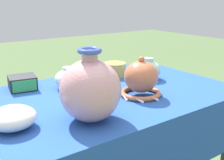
% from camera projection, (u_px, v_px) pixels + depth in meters
% --- Properties ---
extents(display_table, '(1.29, 0.74, 0.79)m').
position_uv_depth(display_table, '(97.00, 113.00, 1.25)').
color(display_table, '#38383D').
rests_on(display_table, ground_plane).
extents(vase_tall_bulbous, '(0.21, 0.21, 0.26)m').
position_uv_depth(vase_tall_bulbous, '(90.00, 90.00, 0.96)').
color(vase_tall_bulbous, '#D19399').
rests_on(vase_tall_bulbous, display_table).
extents(vase_dome_bell, '(0.19, 0.19, 0.18)m').
position_uv_depth(vase_dome_bell, '(141.00, 80.00, 1.21)').
color(vase_dome_bell, '#BC6642').
rests_on(vase_dome_bell, display_table).
extents(mosaic_tile_box, '(0.14, 0.14, 0.06)m').
position_uv_depth(mosaic_tile_box, '(23.00, 83.00, 1.31)').
color(mosaic_tile_box, '#232328').
rests_on(mosaic_tile_box, display_table).
extents(jar_round_celadon, '(0.13, 0.13, 0.11)m').
position_uv_depth(jar_round_celadon, '(148.00, 70.00, 1.47)').
color(jar_round_celadon, '#A8CCB7').
rests_on(jar_round_celadon, display_table).
extents(jar_round_teal, '(0.10, 0.10, 0.15)m').
position_uv_depth(jar_round_teal, '(88.00, 83.00, 1.18)').
color(jar_round_teal, teal).
rests_on(jar_round_teal, display_table).
extents(bowl_shallow_ivory, '(0.15, 0.15, 0.07)m').
position_uv_depth(bowl_shallow_ivory, '(13.00, 118.00, 0.92)').
color(bowl_shallow_ivory, white).
rests_on(bowl_shallow_ivory, display_table).
extents(pot_squat_ochre, '(0.12, 0.12, 0.07)m').
position_uv_depth(pot_squat_ochre, '(115.00, 69.00, 1.53)').
color(pot_squat_ochre, gold).
rests_on(pot_squat_ochre, display_table).
extents(jar_round_porcelain, '(0.13, 0.13, 0.10)m').
position_uv_depth(jar_round_porcelain, '(68.00, 79.00, 1.32)').
color(jar_round_porcelain, white).
rests_on(jar_round_porcelain, display_table).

